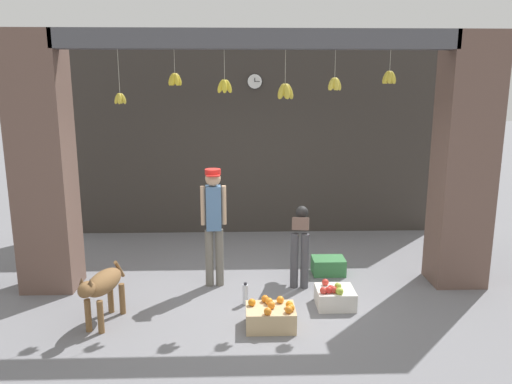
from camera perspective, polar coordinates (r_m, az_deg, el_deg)
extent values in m
plane|color=slate|center=(6.79, 0.11, -11.42)|extent=(60.00, 60.00, 0.00)
cube|color=#38332D|center=(9.11, -0.48, 5.76)|extent=(6.87, 0.12, 3.38)
cube|color=brown|center=(7.08, -23.15, 2.85)|extent=(0.70, 0.60, 3.38)
cube|color=brown|center=(7.24, 22.67, 3.09)|extent=(0.70, 0.60, 3.38)
cube|color=#4C4C51|center=(6.35, 0.09, 17.08)|extent=(4.97, 0.24, 0.24)
cylinder|color=#B2AD99|center=(6.48, -15.43, 13.16)|extent=(0.01, 0.01, 0.53)
ellipsoid|color=gold|center=(6.47, -14.94, 10.27)|extent=(0.10, 0.05, 0.15)
ellipsoid|color=gold|center=(6.52, -15.19, 10.27)|extent=(0.05, 0.10, 0.15)
ellipsoid|color=gold|center=(6.49, -15.59, 10.24)|extent=(0.10, 0.05, 0.15)
ellipsoid|color=gold|center=(6.44, -15.34, 10.24)|extent=(0.05, 0.10, 0.15)
cylinder|color=#B2AD99|center=(6.43, -9.32, 14.53)|extent=(0.01, 0.01, 0.28)
ellipsoid|color=yellow|center=(6.42, -8.86, 12.60)|extent=(0.11, 0.06, 0.17)
ellipsoid|color=yellow|center=(6.46, -9.01, 12.59)|extent=(0.09, 0.11, 0.18)
ellipsoid|color=yellow|center=(6.47, -9.40, 12.58)|extent=(0.09, 0.11, 0.18)
ellipsoid|color=yellow|center=(6.43, -9.63, 12.57)|extent=(0.11, 0.06, 0.17)
ellipsoid|color=yellow|center=(6.39, -9.48, 12.58)|extent=(0.09, 0.11, 0.18)
ellipsoid|color=yellow|center=(6.39, -9.10, 12.59)|extent=(0.09, 0.11, 0.18)
cylinder|color=#B2AD99|center=(6.38, -3.64, 14.33)|extent=(0.01, 0.01, 0.36)
ellipsoid|color=yellow|center=(6.38, -3.18, 11.97)|extent=(0.12, 0.07, 0.19)
ellipsoid|color=yellow|center=(6.43, -3.60, 11.97)|extent=(0.07, 0.12, 0.19)
ellipsoid|color=yellow|center=(6.38, -4.04, 11.96)|extent=(0.12, 0.07, 0.19)
ellipsoid|color=yellow|center=(6.33, -3.62, 11.96)|extent=(0.07, 0.12, 0.19)
cylinder|color=#B2AD99|center=(6.33, 3.38, 14.13)|extent=(0.01, 0.01, 0.41)
ellipsoid|color=gold|center=(6.34, 3.83, 11.41)|extent=(0.14, 0.08, 0.22)
ellipsoid|color=gold|center=(6.38, 3.45, 11.42)|extent=(0.10, 0.14, 0.22)
ellipsoid|color=gold|center=(6.36, 2.92, 11.42)|extent=(0.13, 0.12, 0.23)
ellipsoid|color=gold|center=(6.30, 2.97, 11.41)|extent=(0.13, 0.12, 0.23)
ellipsoid|color=gold|center=(6.28, 3.54, 11.40)|extent=(0.10, 0.14, 0.22)
cylinder|color=#B2AD99|center=(6.48, 9.04, 14.29)|extent=(0.01, 0.01, 0.34)
ellipsoid|color=yellow|center=(6.48, 9.36, 12.08)|extent=(0.12, 0.06, 0.18)
ellipsoid|color=yellow|center=(6.52, 9.02, 12.10)|extent=(0.08, 0.11, 0.19)
ellipsoid|color=yellow|center=(6.49, 8.60, 12.11)|extent=(0.11, 0.10, 0.19)
ellipsoid|color=yellow|center=(6.44, 8.69, 12.11)|extent=(0.11, 0.10, 0.19)
ellipsoid|color=yellow|center=(6.43, 9.16, 12.09)|extent=(0.08, 0.11, 0.19)
cylinder|color=#B2AD99|center=(6.64, 15.10, 14.32)|extent=(0.01, 0.01, 0.26)
ellipsoid|color=gold|center=(6.65, 15.37, 12.52)|extent=(0.12, 0.06, 0.18)
ellipsoid|color=gold|center=(6.67, 15.14, 12.53)|extent=(0.10, 0.11, 0.19)
ellipsoid|color=gold|center=(6.67, 14.80, 12.55)|extent=(0.08, 0.12, 0.18)
ellipsoid|color=gold|center=(6.64, 14.61, 12.56)|extent=(0.11, 0.09, 0.19)
ellipsoid|color=gold|center=(6.60, 14.70, 12.56)|extent=(0.11, 0.09, 0.19)
ellipsoid|color=gold|center=(6.59, 15.02, 12.55)|extent=(0.08, 0.12, 0.18)
ellipsoid|color=gold|center=(6.61, 15.32, 12.53)|extent=(0.10, 0.11, 0.19)
ellipsoid|color=brown|center=(6.08, -16.97, -9.81)|extent=(0.42, 0.69, 0.26)
cylinder|color=brown|center=(5.97, -17.33, -13.47)|extent=(0.07, 0.07, 0.38)
cylinder|color=brown|center=(6.05, -18.63, -13.22)|extent=(0.07, 0.07, 0.38)
cylinder|color=brown|center=(6.36, -15.04, -11.70)|extent=(0.07, 0.07, 0.38)
cylinder|color=brown|center=(6.43, -16.28, -11.50)|extent=(0.07, 0.07, 0.38)
ellipsoid|color=brown|center=(5.78, -18.80, -10.50)|extent=(0.22, 0.27, 0.18)
cone|color=brown|center=(5.72, -18.42, -9.72)|extent=(0.06, 0.06, 0.07)
cone|color=brown|center=(5.77, -19.31, -9.57)|extent=(0.06, 0.06, 0.07)
cylinder|color=brown|center=(6.36, -15.36, -8.48)|extent=(0.10, 0.21, 0.26)
cylinder|color=#6B665B|center=(6.90, -4.19, -7.47)|extent=(0.11, 0.11, 0.80)
cylinder|color=#6B665B|center=(6.90, -5.36, -7.50)|extent=(0.11, 0.11, 0.80)
cube|color=#4C7099|center=(6.69, -4.88, -1.84)|extent=(0.21, 0.18, 0.60)
cylinder|color=tan|center=(6.69, -3.69, -1.51)|extent=(0.06, 0.06, 0.53)
cylinder|color=tan|center=(6.68, -6.09, -1.56)|extent=(0.06, 0.06, 0.53)
sphere|color=tan|center=(6.61, -4.94, 1.56)|extent=(0.21, 0.21, 0.21)
cylinder|color=red|center=(6.59, -4.96, 2.31)|extent=(0.21, 0.21, 0.07)
cube|color=red|center=(6.49, -4.93, 1.88)|extent=(0.18, 0.13, 0.01)
cylinder|color=#424247|center=(6.84, 4.40, -7.83)|extent=(0.11, 0.11, 0.76)
cylinder|color=#424247|center=(6.83, 5.58, -7.87)|extent=(0.11, 0.11, 0.76)
cube|color=brown|center=(6.94, 5.15, -3.61)|extent=(0.31, 0.59, 0.30)
sphere|color=black|center=(7.27, 5.27, -2.32)|extent=(0.18, 0.18, 0.18)
cube|color=tan|center=(5.87, 1.67, -14.14)|extent=(0.56, 0.43, 0.24)
sphere|color=orange|center=(5.70, 3.75, -13.28)|extent=(0.09, 0.09, 0.09)
sphere|color=orange|center=(5.79, 1.76, -12.81)|extent=(0.09, 0.09, 0.09)
sphere|color=orange|center=(5.65, 1.35, -13.48)|extent=(0.09, 0.09, 0.09)
sphere|color=orange|center=(5.85, -0.48, -12.50)|extent=(0.09, 0.09, 0.09)
sphere|color=orange|center=(5.81, 3.84, -12.73)|extent=(0.09, 0.09, 0.09)
sphere|color=orange|center=(5.94, 1.03, -12.11)|extent=(0.09, 0.09, 0.09)
sphere|color=orange|center=(5.74, 4.00, -13.09)|extent=(0.09, 0.09, 0.09)
sphere|color=orange|center=(5.93, 2.79, -12.19)|extent=(0.09, 0.09, 0.09)
sphere|color=orange|center=(5.88, 1.50, -12.39)|extent=(0.09, 0.09, 0.09)
cube|color=silver|center=(6.45, 9.02, -11.82)|extent=(0.47, 0.43, 0.23)
sphere|color=red|center=(6.29, 8.86, -10.98)|extent=(0.09, 0.09, 0.09)
sphere|color=red|center=(6.27, 8.30, -11.04)|extent=(0.09, 0.09, 0.09)
sphere|color=#99B238|center=(6.26, 9.47, -11.11)|extent=(0.09, 0.09, 0.09)
sphere|color=red|center=(6.25, 7.71, -11.09)|extent=(0.09, 0.09, 0.09)
sphere|color=#99B238|center=(6.40, 9.35, -10.57)|extent=(0.09, 0.09, 0.09)
sphere|color=red|center=(6.49, 7.93, -10.19)|extent=(0.09, 0.09, 0.09)
sphere|color=red|center=(6.32, 8.57, -10.85)|extent=(0.09, 0.09, 0.09)
sphere|color=#99B238|center=(6.25, 9.57, -11.13)|extent=(0.09, 0.09, 0.09)
cube|color=#387A42|center=(7.45, 8.27, -8.35)|extent=(0.47, 0.35, 0.24)
cylinder|color=silver|center=(6.41, -1.22, -11.64)|extent=(0.07, 0.07, 0.26)
cylinder|color=black|center=(6.35, -1.23, -10.45)|extent=(0.04, 0.04, 0.03)
cylinder|color=black|center=(8.99, -0.15, 12.53)|extent=(0.26, 0.01, 0.26)
cylinder|color=white|center=(8.97, -0.15, 12.53)|extent=(0.25, 0.02, 0.25)
cube|color=black|center=(8.96, -0.14, 12.70)|extent=(0.01, 0.01, 0.07)
cube|color=black|center=(8.96, 0.10, 12.53)|extent=(0.09, 0.01, 0.01)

